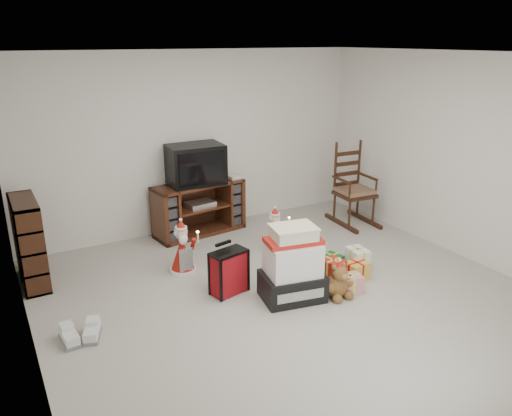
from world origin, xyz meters
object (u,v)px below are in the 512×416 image
(tv_stand, at_px, (199,208))
(crt_television, at_px, (196,164))
(gift_pile, at_px, (293,268))
(teddy_bear, at_px, (338,282))
(santa_figurine, at_px, (275,235))
(mrs_claus_figurine, at_px, (182,252))
(sneaker_pair, at_px, (81,334))
(gift_cluster, at_px, (345,268))
(red_suitcase, at_px, (229,272))
(bookshelf, at_px, (29,244))
(rocking_chair, at_px, (352,195))

(tv_stand, relative_size, crt_television, 1.72)
(gift_pile, xyz_separation_m, teddy_bear, (0.44, -0.22, -0.18))
(teddy_bear, height_order, santa_figurine, santa_figurine)
(gift_pile, relative_size, teddy_bear, 2.08)
(gift_pile, relative_size, mrs_claus_figurine, 1.22)
(tv_stand, relative_size, sneaker_pair, 3.36)
(gift_cluster, distance_m, crt_television, 2.48)
(red_suitcase, distance_m, teddy_bear, 1.17)
(sneaker_pair, distance_m, crt_television, 2.93)
(red_suitcase, relative_size, sneaker_pair, 1.46)
(red_suitcase, xyz_separation_m, teddy_bear, (0.97, -0.65, -0.08))
(bookshelf, xyz_separation_m, rocking_chair, (4.40, -0.24, -0.04))
(rocking_chair, relative_size, gift_pile, 1.57)
(crt_television, bearing_deg, gift_pile, -83.15)
(red_suitcase, height_order, gift_cluster, red_suitcase)
(santa_figurine, xyz_separation_m, mrs_claus_figurine, (-1.26, 0.03, 0.02))
(tv_stand, height_order, santa_figurine, tv_stand)
(tv_stand, relative_size, gift_pile, 1.66)
(bookshelf, distance_m, gift_pile, 2.93)
(santa_figurine, height_order, sneaker_pair, santa_figurine)
(rocking_chair, bearing_deg, gift_cluster, -127.01)
(tv_stand, height_order, gift_cluster, tv_stand)
(gift_cluster, bearing_deg, sneaker_pair, 176.06)
(tv_stand, height_order, bookshelf, bookshelf)
(tv_stand, height_order, mrs_claus_figurine, tv_stand)
(mrs_claus_figurine, relative_size, sneaker_pair, 1.66)
(bookshelf, height_order, red_suitcase, bookshelf)
(red_suitcase, height_order, crt_television, crt_television)
(gift_pile, distance_m, gift_cluster, 0.85)
(santa_figurine, relative_size, sneaker_pair, 1.53)
(rocking_chair, bearing_deg, teddy_bear, -128.50)
(rocking_chair, height_order, sneaker_pair, rocking_chair)
(rocking_chair, height_order, gift_pile, rocking_chair)
(tv_stand, distance_m, mrs_claus_figurine, 1.26)
(teddy_bear, relative_size, sneaker_pair, 0.97)
(santa_figurine, bearing_deg, bookshelf, 167.84)
(sneaker_pair, bearing_deg, santa_figurine, 23.36)
(santa_figurine, height_order, crt_television, crt_television)
(mrs_claus_figurine, height_order, sneaker_pair, mrs_claus_figurine)
(tv_stand, xyz_separation_m, crt_television, (-0.03, 0.00, 0.64))
(tv_stand, xyz_separation_m, gift_pile, (0.09, -2.23, -0.02))
(gift_pile, relative_size, gift_cluster, 1.01)
(teddy_bear, xyz_separation_m, gift_cluster, (0.37, 0.32, -0.05))
(bookshelf, bearing_deg, red_suitcase, -36.20)
(bookshelf, relative_size, santa_figurine, 1.62)
(sneaker_pair, bearing_deg, mrs_claus_figurine, 38.40)
(bookshelf, xyz_separation_m, mrs_claus_figurine, (1.57, -0.58, -0.22))
(mrs_claus_figurine, relative_size, crt_television, 0.85)
(rocking_chair, relative_size, sneaker_pair, 3.17)
(bookshelf, relative_size, gift_pile, 1.22)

